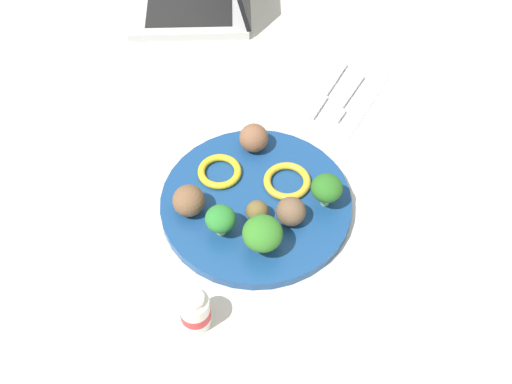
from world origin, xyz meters
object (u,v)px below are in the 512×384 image
Objects in this scene: broccoli_floret_center at (220,219)px; meatball_front_right at (257,211)px; broccoli_floret_back_right at (263,234)px; meatball_center at (189,201)px; pepper_ring_far_rim at (287,181)px; meatball_front_left at (292,211)px; broccoli_floret_near_rim at (327,188)px; meatball_back_right at (254,138)px; pepper_ring_front_left at (220,172)px; fork at (345,99)px; napkin at (336,95)px; plate at (256,204)px; yogurt_bottle at (195,311)px; knife at (325,92)px.

broccoli_floret_center is 0.06m from meatball_front_right.
broccoli_floret_back_right is 1.25× the size of meatball_center.
pepper_ring_far_rim is at bearing -162.48° from broccoli_floret_back_right.
meatball_center is at bearing -60.67° from meatball_front_left.
broccoli_floret_near_rim is 0.15m from meatball_back_right.
broccoli_floret_center is at bearing -42.30° from meatball_front_left.
pepper_ring_front_left is at bearing -118.73° from broccoli_floret_back_right.
fork is at bearing -173.08° from pepper_ring_far_rim.
meatball_front_left is 0.25× the size of napkin.
meatball_front_right is 0.05m from meatball_front_left.
broccoli_floret_center is 0.74× the size of pepper_ring_front_left.
meatball_front_left is (0.08, 0.12, -0.00)m from meatball_back_right.
plate is 0.07m from meatball_front_left.
meatball_front_right is at bearing -136.32° from broccoli_floret_back_right.
meatball_center reaches higher than pepper_ring_far_rim.
plate is 0.20m from yogurt_bottle.
fork is (-0.26, -0.07, -0.03)m from meatball_front_left.
broccoli_floret_back_right is at bearing 39.44° from meatball_back_right.
broccoli_floret_center is 0.34m from napkin.
meatball_back_right is 0.13m from meatball_front_right.
yogurt_bottle is at bearing 21.26° from meatball_back_right.
meatball_back_right is (-0.08, -0.06, 0.03)m from plate.
broccoli_floret_near_rim reaches higher than pepper_ring_front_left.
broccoli_floret_center reaches higher than meatball_center.
broccoli_floret_near_rim is 1.11× the size of broccoli_floret_center.
plate is 1.65× the size of napkin.
pepper_ring_far_rim is 0.41× the size of napkin.
broccoli_floret_back_right is 0.15m from pepper_ring_front_left.
fork is at bearing 72.47° from napkin.
meatball_center is 0.38× the size of fork.
broccoli_floret_near_rim is 0.06m from meatball_front_left.
napkin is (-0.34, -0.02, -0.04)m from broccoli_floret_center.
fork is (-0.32, -0.06, -0.04)m from broccoli_floret_back_right.
pepper_ring_front_left is at bearing -149.88° from yogurt_bottle.
broccoli_floret_near_rim is (-0.05, 0.08, 0.04)m from plate.
pepper_ring_far_rim is at bearing 11.58° from napkin.
knife is 2.23× the size of yogurt_bottle.
plate reaches higher than napkin.
meatball_front_right is 0.17m from yogurt_bottle.
broccoli_floret_center reaches higher than meatball_front_right.
meatball_front_right is (0.11, 0.08, -0.01)m from meatball_back_right.
meatball_front_right is 0.10m from meatball_center.
broccoli_floret_near_rim is at bearing 129.47° from meatball_center.
plate is at bearing 83.25° from pepper_ring_front_left.
broccoli_floret_back_right reaches higher than meatball_front_left.
pepper_ring_front_left is at bearing -7.17° from knife.
meatball_front_left is 0.15m from meatball_center.
pepper_ring_front_left is (0.05, -0.16, -0.03)m from broccoli_floret_near_rim.
meatball_back_right is (-0.03, -0.15, -0.01)m from broccoli_floret_near_rim.
broccoli_floret_center is 0.14m from yogurt_bottle.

